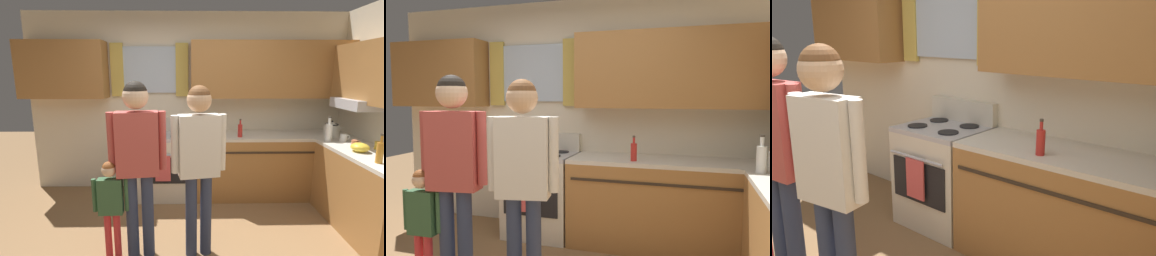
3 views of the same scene
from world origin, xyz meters
The scene contains 8 objects.
back_wall_unit centered at (0.07, 1.81, 1.51)m, with size 4.60×0.42×2.60m.
kitchen_counter_run centered at (1.48, 1.18, 0.45)m, with size 2.24×1.95×0.90m.
stove_oven centered at (-0.32, 1.54, 0.47)m, with size 0.72×0.67×1.10m.
bottle_sauce_red centered at (0.71, 1.37, 0.99)m, with size 0.06×0.06×0.25m.
bottle_milk_white centered at (1.79, 1.13, 1.02)m, with size 0.08×0.08×0.31m.
adult_holding_child centered at (-0.45, 0.17, 1.06)m, with size 0.52×0.23×1.68m.
adult_in_plaid centered at (0.11, 0.19, 1.03)m, with size 0.50×0.22×1.64m.
small_child centered at (-0.70, 0.12, 0.61)m, with size 0.33×0.13×0.98m.
Camera 2 is at (1.22, -2.11, 1.52)m, focal length 34.06 mm.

